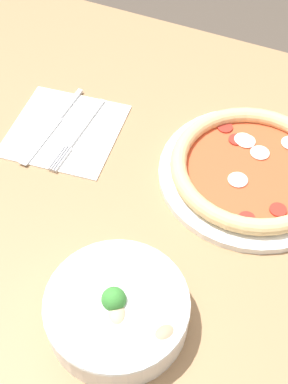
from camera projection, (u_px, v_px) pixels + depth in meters
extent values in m
cube|color=#99724C|center=(202.00, 246.00, 0.80)|extent=(1.30, 0.99, 0.03)
cylinder|color=olive|center=(47.00, 127.00, 1.47)|extent=(0.06, 0.06, 0.69)
cylinder|color=white|center=(251.00, 174.00, 0.86)|extent=(0.30, 0.30, 0.01)
torus|color=#DBB77A|center=(253.00, 166.00, 0.85)|extent=(0.26, 0.26, 0.03)
cylinder|color=#D14C28|center=(252.00, 170.00, 0.86)|extent=(0.23, 0.23, 0.01)
cylinder|color=maroon|center=(236.00, 140.00, 0.89)|extent=(0.03, 0.03, 0.00)
cylinder|color=maroon|center=(225.00, 127.00, 0.91)|extent=(0.03, 0.03, 0.00)
cylinder|color=maroon|center=(278.00, 210.00, 0.80)|extent=(0.03, 0.03, 0.00)
cylinder|color=maroon|center=(247.00, 219.00, 0.79)|extent=(0.03, 0.03, 0.00)
ellipsoid|color=silver|center=(243.00, 139.00, 0.89)|extent=(0.03, 0.03, 0.01)
ellipsoid|color=silver|center=(245.00, 141.00, 0.89)|extent=(0.03, 0.03, 0.01)
ellipsoid|color=silver|center=(238.00, 180.00, 0.84)|extent=(0.03, 0.03, 0.01)
ellipsoid|color=silver|center=(260.00, 153.00, 0.87)|extent=(0.03, 0.03, 0.01)
cylinder|color=white|center=(117.00, 310.00, 0.69)|extent=(0.19, 0.19, 0.05)
torus|color=white|center=(117.00, 303.00, 0.68)|extent=(0.19, 0.19, 0.01)
ellipsoid|color=#998466|center=(163.00, 321.00, 0.67)|extent=(0.04, 0.04, 0.02)
ellipsoid|color=tan|center=(151.00, 275.00, 0.71)|extent=(0.04, 0.03, 0.02)
ellipsoid|color=#998466|center=(164.00, 334.00, 0.65)|extent=(0.04, 0.04, 0.02)
ellipsoid|color=#998466|center=(75.00, 282.00, 0.70)|extent=(0.04, 0.03, 0.02)
ellipsoid|color=tan|center=(117.00, 314.00, 0.66)|extent=(0.04, 0.04, 0.02)
sphere|color=#388433|center=(114.00, 299.00, 0.67)|extent=(0.03, 0.03, 0.03)
cube|color=white|center=(65.00, 130.00, 0.93)|extent=(0.21, 0.21, 0.00)
cube|color=silver|center=(86.00, 123.00, 0.94)|extent=(0.01, 0.13, 0.00)
cube|color=silver|center=(57.00, 158.00, 0.89)|extent=(0.00, 0.06, 0.00)
cube|color=silver|center=(59.00, 158.00, 0.88)|extent=(0.00, 0.06, 0.00)
cube|color=silver|center=(61.00, 159.00, 0.88)|extent=(0.00, 0.06, 0.00)
cube|color=silver|center=(64.00, 160.00, 0.88)|extent=(0.00, 0.06, 0.00)
cube|color=silver|center=(70.00, 104.00, 0.97)|extent=(0.01, 0.08, 0.01)
cube|color=silver|center=(41.00, 140.00, 0.91)|extent=(0.02, 0.12, 0.00)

